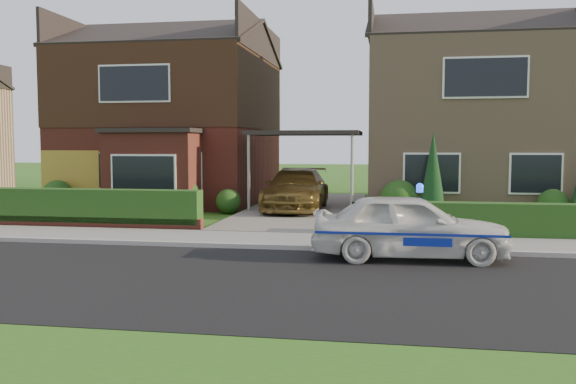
# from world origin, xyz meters

# --- Properties ---
(ground) EXTENTS (120.00, 120.00, 0.00)m
(ground) POSITION_xyz_m (0.00, 0.00, 0.00)
(ground) COLOR #235316
(ground) RESTS_ON ground
(road) EXTENTS (60.00, 6.00, 0.02)m
(road) POSITION_xyz_m (0.00, 0.00, 0.00)
(road) COLOR black
(road) RESTS_ON ground
(kerb) EXTENTS (60.00, 0.16, 0.12)m
(kerb) POSITION_xyz_m (0.00, 3.05, 0.06)
(kerb) COLOR #9E9993
(kerb) RESTS_ON ground
(sidewalk) EXTENTS (60.00, 2.00, 0.10)m
(sidewalk) POSITION_xyz_m (0.00, 4.10, 0.05)
(sidewalk) COLOR slate
(sidewalk) RESTS_ON ground
(driveway) EXTENTS (3.80, 12.00, 0.12)m
(driveway) POSITION_xyz_m (0.00, 11.00, 0.06)
(driveway) COLOR #666059
(driveway) RESTS_ON ground
(house_left) EXTENTS (7.50, 9.53, 7.25)m
(house_left) POSITION_xyz_m (-5.78, 13.90, 3.81)
(house_left) COLOR brown
(house_left) RESTS_ON ground
(house_right) EXTENTS (7.50, 8.06, 7.25)m
(house_right) POSITION_xyz_m (5.80, 13.99, 3.66)
(house_right) COLOR #A18062
(house_right) RESTS_ON ground
(carport_link) EXTENTS (3.80, 3.00, 2.77)m
(carport_link) POSITION_xyz_m (0.00, 10.95, 2.66)
(carport_link) COLOR black
(carport_link) RESTS_ON ground
(garage_door) EXTENTS (2.20, 0.10, 2.10)m
(garage_door) POSITION_xyz_m (-8.25, 9.96, 1.05)
(garage_door) COLOR olive
(garage_door) RESTS_ON ground
(dwarf_wall) EXTENTS (7.70, 0.25, 0.36)m
(dwarf_wall) POSITION_xyz_m (-5.80, 5.30, 0.18)
(dwarf_wall) COLOR brown
(dwarf_wall) RESTS_ON ground
(hedge_left) EXTENTS (7.50, 0.55, 0.90)m
(hedge_left) POSITION_xyz_m (-5.80, 5.45, 0.00)
(hedge_left) COLOR #123A14
(hedge_left) RESTS_ON ground
(hedge_right) EXTENTS (7.50, 0.55, 0.80)m
(hedge_right) POSITION_xyz_m (5.80, 5.35, 0.00)
(hedge_right) COLOR #123A14
(hedge_right) RESTS_ON ground
(shrub_left_far) EXTENTS (1.08, 1.08, 1.08)m
(shrub_left_far) POSITION_xyz_m (-8.50, 9.50, 0.54)
(shrub_left_far) COLOR #123A14
(shrub_left_far) RESTS_ON ground
(shrub_left_mid) EXTENTS (1.32, 1.32, 1.32)m
(shrub_left_mid) POSITION_xyz_m (-4.00, 9.30, 0.66)
(shrub_left_mid) COLOR #123A14
(shrub_left_mid) RESTS_ON ground
(shrub_left_near) EXTENTS (0.84, 0.84, 0.84)m
(shrub_left_near) POSITION_xyz_m (-2.40, 9.60, 0.42)
(shrub_left_near) COLOR #123A14
(shrub_left_near) RESTS_ON ground
(shrub_right_near) EXTENTS (1.20, 1.20, 1.20)m
(shrub_right_near) POSITION_xyz_m (3.20, 9.40, 0.60)
(shrub_right_near) COLOR #123A14
(shrub_right_near) RESTS_ON ground
(shrub_right_mid) EXTENTS (0.96, 0.96, 0.96)m
(shrub_right_mid) POSITION_xyz_m (7.80, 9.50, 0.48)
(shrub_right_mid) COLOR #123A14
(shrub_right_mid) RESTS_ON ground
(conifer_a) EXTENTS (0.90, 0.90, 2.60)m
(conifer_a) POSITION_xyz_m (4.20, 9.20, 1.30)
(conifer_a) COLOR black
(conifer_a) RESTS_ON ground
(police_car) EXTENTS (3.60, 3.99, 1.50)m
(police_car) POSITION_xyz_m (3.30, 2.40, 0.67)
(police_car) COLOR silver
(police_car) RESTS_ON ground
(driveway_car) EXTENTS (2.02, 4.77, 1.37)m
(driveway_car) POSITION_xyz_m (-0.21, 10.27, 0.81)
(driveway_car) COLOR brown
(driveway_car) RESTS_ON driveway
(potted_plant_b) EXTENTS (0.53, 0.50, 0.76)m
(potted_plant_b) POSITION_xyz_m (-4.52, 6.00, 0.38)
(potted_plant_b) COLOR gray
(potted_plant_b) RESTS_ON ground
(potted_plant_c) EXTENTS (0.48, 0.48, 0.74)m
(potted_plant_c) POSITION_xyz_m (-2.50, 6.00, 0.37)
(potted_plant_c) COLOR gray
(potted_plant_c) RESTS_ON ground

